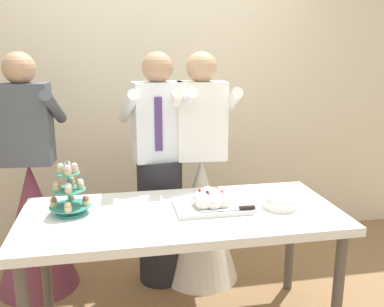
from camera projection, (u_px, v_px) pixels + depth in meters
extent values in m
cube|color=beige|center=(154.00, 77.00, 3.52)|extent=(5.20, 0.10, 2.90)
cube|color=white|center=(182.00, 216.00, 2.37)|extent=(1.80, 0.80, 0.05)
cylinder|color=#564C47|center=(338.00, 292.00, 2.31)|extent=(0.06, 0.06, 0.72)
cylinder|color=#564C47|center=(45.00, 264.00, 2.62)|extent=(0.06, 0.06, 0.72)
cylinder|color=#564C47|center=(290.00, 242.00, 2.92)|extent=(0.06, 0.06, 0.72)
cylinder|color=teal|center=(71.00, 212.00, 2.34)|extent=(0.17, 0.17, 0.01)
cylinder|color=teal|center=(69.00, 188.00, 2.30)|extent=(0.01, 0.01, 0.31)
cylinder|color=teal|center=(70.00, 206.00, 2.33)|extent=(0.23, 0.23, 0.01)
cylinder|color=#D1B784|center=(86.00, 203.00, 2.33)|extent=(0.04, 0.04, 0.03)
sphere|color=brown|center=(86.00, 199.00, 2.33)|extent=(0.04, 0.04, 0.04)
cylinder|color=#D1B784|center=(71.00, 198.00, 2.41)|extent=(0.04, 0.04, 0.03)
sphere|color=white|center=(71.00, 194.00, 2.40)|extent=(0.04, 0.04, 0.04)
cylinder|color=#D1B784|center=(54.00, 204.00, 2.31)|extent=(0.04, 0.04, 0.03)
sphere|color=brown|center=(54.00, 200.00, 2.31)|extent=(0.04, 0.04, 0.04)
cylinder|color=#D1B784|center=(68.00, 209.00, 2.24)|extent=(0.04, 0.04, 0.03)
sphere|color=#D6B27A|center=(68.00, 205.00, 2.24)|extent=(0.04, 0.04, 0.04)
cylinder|color=teal|center=(69.00, 190.00, 2.31)|extent=(0.18, 0.18, 0.01)
cylinder|color=#D1B784|center=(81.00, 186.00, 2.32)|extent=(0.04, 0.04, 0.03)
sphere|color=white|center=(80.00, 182.00, 2.31)|extent=(0.04, 0.04, 0.04)
cylinder|color=#D1B784|center=(71.00, 183.00, 2.36)|extent=(0.04, 0.04, 0.03)
sphere|color=#D6B27A|center=(71.00, 179.00, 2.36)|extent=(0.04, 0.04, 0.04)
cylinder|color=#D1B784|center=(57.00, 188.00, 2.29)|extent=(0.04, 0.04, 0.03)
sphere|color=#D6B27A|center=(57.00, 184.00, 2.28)|extent=(0.04, 0.04, 0.04)
cylinder|color=#D1B784|center=(68.00, 190.00, 2.25)|extent=(0.04, 0.04, 0.03)
sphere|color=white|center=(68.00, 186.00, 2.24)|extent=(0.04, 0.04, 0.04)
cylinder|color=teal|center=(68.00, 173.00, 2.28)|extent=(0.13, 0.13, 0.01)
cylinder|color=#D1B784|center=(75.00, 170.00, 2.29)|extent=(0.04, 0.04, 0.03)
sphere|color=#EAB7C6|center=(74.00, 166.00, 2.28)|extent=(0.04, 0.04, 0.04)
cylinder|color=#D1B784|center=(68.00, 169.00, 2.32)|extent=(0.04, 0.04, 0.03)
sphere|color=#EAB7C6|center=(68.00, 164.00, 2.31)|extent=(0.04, 0.04, 0.04)
cylinder|color=#D1B784|center=(61.00, 171.00, 2.28)|extent=(0.04, 0.04, 0.03)
sphere|color=beige|center=(60.00, 166.00, 2.27)|extent=(0.04, 0.04, 0.04)
cylinder|color=#D1B784|center=(68.00, 172.00, 2.25)|extent=(0.04, 0.04, 0.03)
sphere|color=#EAB7C6|center=(67.00, 168.00, 2.24)|extent=(0.04, 0.04, 0.04)
cube|color=silver|center=(211.00, 206.00, 2.42)|extent=(0.42, 0.31, 0.02)
sphere|color=white|center=(219.00, 199.00, 2.42)|extent=(0.08, 0.08, 0.08)
sphere|color=white|center=(218.00, 196.00, 2.47)|extent=(0.07, 0.07, 0.07)
sphere|color=white|center=(208.00, 194.00, 2.49)|extent=(0.09, 0.09, 0.09)
sphere|color=white|center=(203.00, 197.00, 2.44)|extent=(0.10, 0.10, 0.10)
sphere|color=white|center=(201.00, 199.00, 2.40)|extent=(0.10, 0.10, 0.10)
sphere|color=white|center=(204.00, 203.00, 2.35)|extent=(0.09, 0.09, 0.09)
sphere|color=white|center=(214.00, 203.00, 2.35)|extent=(0.09, 0.09, 0.09)
sphere|color=white|center=(223.00, 202.00, 2.37)|extent=(0.08, 0.08, 0.08)
sphere|color=white|center=(211.00, 197.00, 2.41)|extent=(0.11, 0.11, 0.11)
sphere|color=#B21923|center=(200.00, 190.00, 2.38)|extent=(0.02, 0.02, 0.02)
sphere|color=#2D1938|center=(208.00, 192.00, 2.38)|extent=(0.02, 0.02, 0.02)
sphere|color=#DB474C|center=(209.00, 194.00, 2.37)|extent=(0.02, 0.02, 0.02)
sphere|color=#2D1938|center=(207.00, 192.00, 2.35)|extent=(0.02, 0.02, 0.02)
sphere|color=#DB474C|center=(222.00, 191.00, 2.37)|extent=(0.02, 0.02, 0.02)
sphere|color=#B21923|center=(212.00, 191.00, 2.40)|extent=(0.02, 0.02, 0.02)
cube|color=silver|center=(221.00, 210.00, 2.31)|extent=(0.23, 0.03, 0.00)
cube|color=black|center=(247.00, 208.00, 2.33)|extent=(0.09, 0.03, 0.02)
cylinder|color=white|center=(281.00, 207.00, 2.42)|extent=(0.20, 0.20, 0.01)
cylinder|color=white|center=(280.00, 205.00, 2.42)|extent=(0.20, 0.20, 0.01)
cylinder|color=white|center=(281.00, 203.00, 2.42)|extent=(0.20, 0.20, 0.01)
cylinder|color=white|center=(281.00, 202.00, 2.42)|extent=(0.20, 0.20, 0.01)
cylinder|color=white|center=(281.00, 200.00, 2.41)|extent=(0.20, 0.20, 0.01)
cylinder|color=white|center=(281.00, 198.00, 2.41)|extent=(0.20, 0.20, 0.01)
cylinder|color=#232328|center=(160.00, 221.00, 3.03)|extent=(0.32, 0.32, 0.92)
cube|color=white|center=(158.00, 122.00, 2.86)|extent=(0.36, 0.24, 0.54)
sphere|color=tan|center=(157.00, 67.00, 2.77)|extent=(0.21, 0.21, 0.21)
cylinder|color=white|center=(128.00, 107.00, 2.78)|extent=(0.13, 0.49, 0.28)
cylinder|color=white|center=(183.00, 105.00, 2.89)|extent=(0.13, 0.49, 0.28)
cube|color=#4C3372|center=(158.00, 124.00, 2.76)|extent=(0.05, 0.02, 0.36)
cone|color=white|center=(201.00, 219.00, 3.07)|extent=(0.56, 0.56, 0.92)
cube|color=white|center=(201.00, 121.00, 2.90)|extent=(0.35, 0.22, 0.54)
sphere|color=tan|center=(202.00, 67.00, 2.81)|extent=(0.21, 0.21, 0.21)
cylinder|color=white|center=(175.00, 106.00, 2.85)|extent=(0.10, 0.49, 0.28)
cylinder|color=white|center=(230.00, 105.00, 2.90)|extent=(0.10, 0.49, 0.28)
cone|color=brown|center=(34.00, 227.00, 2.93)|extent=(0.56, 0.56, 0.92)
cube|color=#4C515B|center=(24.00, 124.00, 2.76)|extent=(0.35, 0.22, 0.54)
sphere|color=tan|center=(19.00, 68.00, 2.67)|extent=(0.21, 0.21, 0.21)
cylinder|color=#4C515B|center=(54.00, 107.00, 2.76)|extent=(0.11, 0.49, 0.28)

